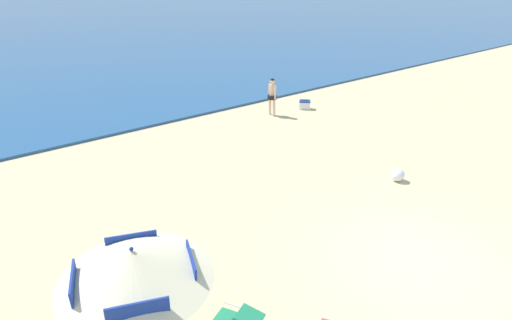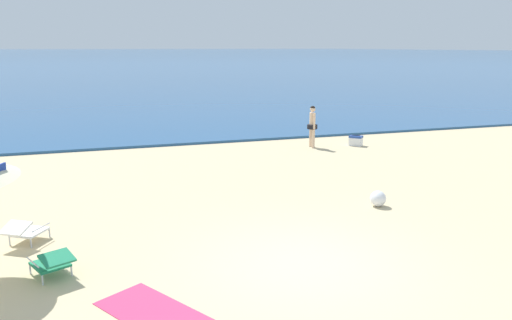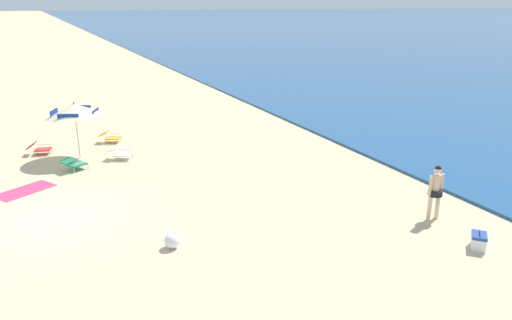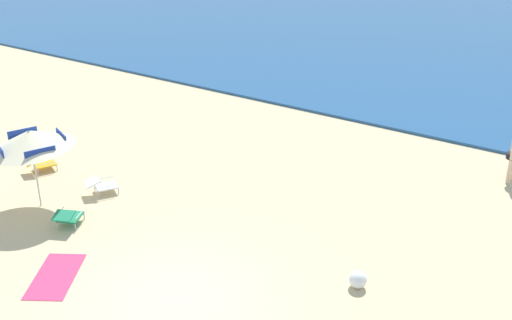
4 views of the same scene
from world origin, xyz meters
TOP-DOWN VIEW (x-y plane):
  - ground_plane at (0.00, 0.00)m, footprint 800.00×800.00m
  - beach_umbrella_striped_main at (-5.75, 1.20)m, footprint 3.15×3.15m
  - lounge_chair_beside_umbrella at (-4.88, 2.63)m, footprint 0.90×1.01m
  - person_standing_near_shore at (4.56, 9.79)m, footprint 0.40×0.48m
  - cooler_box at (6.36, 9.57)m, footprint 0.59×0.60m
  - beach_ball at (3.07, 2.55)m, footprint 0.39×0.39m

SIDE VIEW (x-z plane):
  - ground_plane at x=0.00m, z-range 0.00..0.00m
  - beach_ball at x=3.07m, z-range 0.00..0.39m
  - cooler_box at x=6.36m, z-range -0.01..0.42m
  - lounge_chair_beside_umbrella at x=-4.88m, z-range 0.02..0.53m
  - person_standing_near_shore at x=4.56m, z-range 0.13..1.75m
  - beach_umbrella_striped_main at x=-5.75m, z-range 0.81..3.09m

